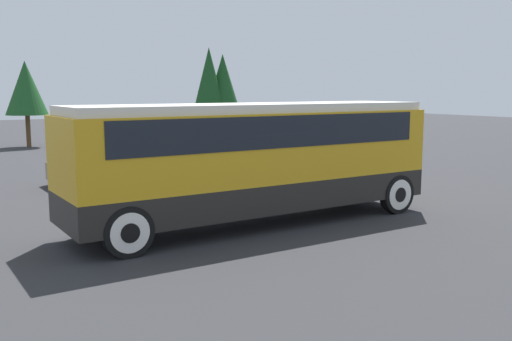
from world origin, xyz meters
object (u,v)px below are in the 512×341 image
parked_car_near (113,166)px  parked_car_far (295,165)px  parked_car_mid (245,158)px  tour_bus (259,152)px

parked_car_near → parked_car_far: (5.98, -3.77, 0.02)m
parked_car_near → parked_car_mid: 5.62m
parked_car_mid → parked_car_far: 3.13m
parked_car_near → parked_car_mid: parked_car_near is taller
parked_car_mid → tour_bus: bearing=-119.4°
tour_bus → parked_car_mid: (4.51, 8.01, -1.29)m
parked_car_mid → parked_car_far: size_ratio=0.96×
parked_car_mid → parked_car_far: (0.39, -3.10, 0.04)m
tour_bus → parked_car_far: 7.05m
tour_bus → parked_car_far: (4.90, 4.91, -1.25)m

